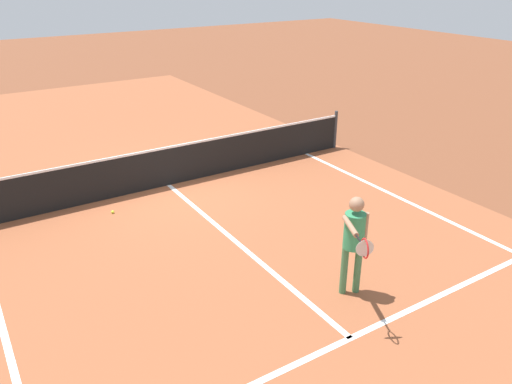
% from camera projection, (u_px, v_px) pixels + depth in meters
% --- Properties ---
extents(ground_plane, '(60.00, 60.00, 0.00)m').
position_uv_depth(ground_plane, '(169.00, 185.00, 12.04)').
color(ground_plane, brown).
extents(court_surface_inbounds, '(10.62, 24.40, 0.00)m').
position_uv_depth(court_surface_inbounds, '(169.00, 185.00, 12.04)').
color(court_surface_inbounds, '#9E5433').
rests_on(court_surface_inbounds, ground_plane).
extents(line_sideline_right, '(0.10, 11.89, 0.01)m').
position_uv_depth(line_sideline_right, '(500.00, 245.00, 9.45)').
color(line_sideline_right, white).
rests_on(line_sideline_right, ground_plane).
extents(line_service_near, '(8.22, 0.10, 0.01)m').
position_uv_depth(line_service_near, '(351.00, 338.00, 7.10)').
color(line_service_near, white).
rests_on(line_service_near, ground_plane).
extents(line_center_service, '(0.10, 6.40, 0.01)m').
position_uv_depth(line_center_service, '(236.00, 242.00, 9.57)').
color(line_center_service, white).
rests_on(line_center_service, ground_plane).
extents(net, '(10.32, 0.09, 1.07)m').
position_uv_depth(net, '(167.00, 166.00, 11.84)').
color(net, '#33383D').
rests_on(net, ground_plane).
extents(player_near, '(0.84, 1.05, 1.67)m').
position_uv_depth(player_near, '(354.00, 236.00, 7.66)').
color(player_near, '#3F7247').
rests_on(player_near, ground_plane).
extents(tennis_ball_near_net, '(0.07, 0.07, 0.07)m').
position_uv_depth(tennis_ball_near_net, '(113.00, 212.00, 10.66)').
color(tennis_ball_near_net, '#CCE033').
rests_on(tennis_ball_near_net, ground_plane).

